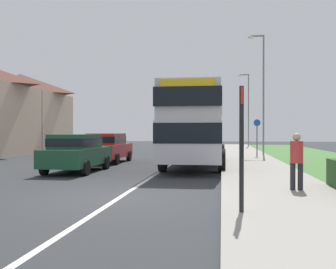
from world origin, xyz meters
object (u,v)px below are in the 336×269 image
Objects in this scene: street_lamp_mid at (262,88)px; cycle_route_sign at (257,136)px; street_lamp_far at (248,106)px; pedestrian_at_stop at (297,158)px; parked_car_red at (107,147)px; bus_stop_sign at (242,140)px; parked_car_dark_green at (77,151)px; double_decker_bus at (196,123)px.

cycle_route_sign is at bearing -104.72° from street_lamp_mid.
street_lamp_mid reaches higher than street_lamp_far.
pedestrian_at_stop is 31.88m from street_lamp_far.
street_lamp_far is (9.06, 22.10, 3.67)m from parked_car_red.
street_lamp_far is (2.42, 34.78, 3.03)m from bus_stop_sign.
pedestrian_at_stop is 16.96m from street_lamp_mid.
bus_stop_sign is (6.46, -7.75, 0.66)m from parked_car_dark_green.
street_lamp_mid reaches higher than bus_stop_sign.
street_lamp_far is at bearing 86.03° from bus_stop_sign.
double_decker_bus is at bearing -16.95° from parked_car_red.
street_lamp_far reaches higher than cycle_route_sign.
cycle_route_sign is at bearing 49.80° from parked_car_dark_green.
street_lamp_far is (0.53, 17.16, 3.14)m from cycle_route_sign.
parked_car_red is 0.54× the size of street_lamp_far.
parked_car_red is at bearing 117.66° from bus_stop_sign.
street_lamp_mid is (0.78, 16.51, 3.82)m from pedestrian_at_stop.
parked_car_dark_green is 12.94m from cycle_route_sign.
double_decker_bus reaches higher than parked_car_dark_green.
street_lamp_mid reaches higher than cycle_route_sign.
parked_car_red is at bearing 92.14° from parked_car_dark_green.
cycle_route_sign is (0.25, 14.51, 0.45)m from pedestrian_at_stop.
bus_stop_sign reaches higher than parked_car_red.
parked_car_red is 24.17m from street_lamp_far.
pedestrian_at_stop reaches higher than parked_car_red.
parked_car_dark_green is at bearing -108.18° from street_lamp_far.
bus_stop_sign is 35.00m from street_lamp_far.
bus_stop_sign is at bearing -81.68° from double_decker_bus.
parked_car_red is at bearing -112.30° from street_lamp_far.
parked_car_dark_green is 9.33m from pedestrian_at_stop.
cycle_route_sign is 0.31× the size of street_lamp_far.
double_decker_bus is 8.75m from pedestrian_at_stop.
parked_car_red is 1.71× the size of cycle_route_sign.
street_lamp_far is (0.78, 31.67, 3.59)m from pedestrian_at_stop.
double_decker_bus is 6.04m from parked_car_dark_green.
cycle_route_sign is 0.30× the size of street_lamp_mid.
parked_car_dark_green is at bearing -144.80° from double_decker_bus.
cycle_route_sign is (1.89, 17.62, -0.11)m from bus_stop_sign.
parked_car_dark_green is at bearing -87.86° from parked_car_red.
bus_stop_sign reaches higher than parked_car_dark_green.
street_lamp_far reaches higher than double_decker_bus.
double_decker_bus is 5.39m from parked_car_red.
bus_stop_sign is (6.65, -12.68, 0.65)m from parked_car_red.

